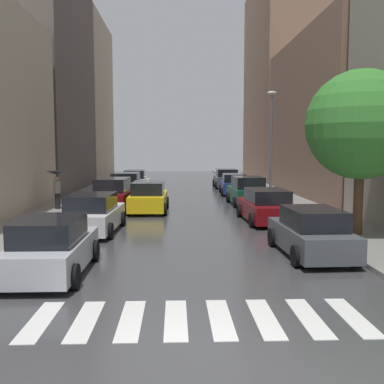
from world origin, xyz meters
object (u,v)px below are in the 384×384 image
at_px(parked_car_left_fourth, 126,187).
at_px(parked_car_right_third, 247,192).
at_px(parked_car_left_second, 93,214).
at_px(pedestrian_foreground, 57,180).
at_px(parked_car_left_nearest, 52,248).
at_px(parked_car_right_nearest, 311,233).
at_px(parked_car_left_fifth, 135,181).
at_px(lamp_post_right, 271,138).
at_px(parked_car_right_fourth, 234,185).
at_px(parked_car_left_third, 113,195).
at_px(taxi_midroad, 149,198).
at_px(street_tree_right, 361,125).
at_px(parked_car_right_fifth, 226,179).
at_px(parked_car_right_second, 266,206).

xyz_separation_m(parked_car_left_fourth, parked_car_right_third, (7.65, -3.51, -0.03)).
distance_m(parked_car_left_second, pedestrian_foreground, 6.97).
height_order(parked_car_left_nearest, parked_car_right_nearest, parked_car_left_nearest).
relative_size(parked_car_left_fifth, pedestrian_foreground, 2.19).
bearing_deg(lamp_post_right, parked_car_left_fifth, 136.72).
height_order(parked_car_left_fourth, parked_car_right_fourth, parked_car_left_fourth).
distance_m(parked_car_left_third, taxi_midroad, 2.07).
distance_m(parked_car_right_nearest, street_tree_right, 5.24).
distance_m(parked_car_right_fifth, lamp_post_right, 11.40).
distance_m(parked_car_left_nearest, lamp_post_right, 18.96).
distance_m(parked_car_left_nearest, parked_car_left_second, 6.20).
height_order(parked_car_left_second, lamp_post_right, lamp_post_right).
bearing_deg(parked_car_right_third, parked_car_left_nearest, 150.31).
relative_size(parked_car_left_fifth, street_tree_right, 0.72).
relative_size(parked_car_left_second, lamp_post_right, 0.67).
relative_size(parked_car_right_third, pedestrian_foreground, 2.04).
relative_size(parked_car_left_fourth, pedestrian_foreground, 2.08).
relative_size(pedestrian_foreground, lamp_post_right, 0.30).
bearing_deg(parked_car_left_nearest, parked_car_right_third, -27.34).
distance_m(street_tree_right, lamp_post_right, 11.49).
distance_m(parked_car_left_fifth, street_tree_right, 22.99).
distance_m(parked_car_left_second, parked_car_right_third, 11.56).
height_order(pedestrian_foreground, lamp_post_right, lamp_post_right).
distance_m(parked_car_left_nearest, taxi_midroad, 12.36).
relative_size(parked_car_left_second, parked_car_right_fifth, 1.12).
xyz_separation_m(parked_car_right_fourth, lamp_post_right, (1.67, -4.96, 3.36)).
bearing_deg(street_tree_right, parked_car_left_third, 141.99).
xyz_separation_m(parked_car_left_nearest, taxi_midroad, (1.90, 12.21, 0.03)).
height_order(parked_car_left_third, lamp_post_right, lamp_post_right).
bearing_deg(parked_car_right_third, parked_car_left_fourth, 63.11).
bearing_deg(parked_car_right_nearest, street_tree_right, -45.23).
relative_size(parked_car_left_nearest, parked_car_right_nearest, 1.00).
bearing_deg(pedestrian_foreground, parked_car_left_nearest, -177.31).
height_order(parked_car_left_second, parked_car_right_nearest, parked_car_left_second).
height_order(parked_car_left_second, parked_car_left_fifth, parked_car_left_fifth).
xyz_separation_m(parked_car_left_nearest, parked_car_left_third, (-0.08, 12.82, 0.09)).
distance_m(parked_car_right_fourth, lamp_post_right, 6.22).
bearing_deg(parked_car_left_fifth, lamp_post_right, -134.78).
height_order(parked_car_left_fifth, parked_car_right_nearest, parked_car_left_fifth).
bearing_deg(parked_car_right_second, street_tree_right, -146.73).
height_order(parked_car_left_fourth, parked_car_right_nearest, parked_car_left_fourth).
distance_m(parked_car_left_third, parked_car_right_fifth, 16.14).
bearing_deg(parked_car_left_second, parked_car_left_fourth, 2.35).
xyz_separation_m(parked_car_left_second, taxi_midroad, (1.92, 6.01, 0.02)).
relative_size(parked_car_left_third, parked_car_right_nearest, 1.10).
height_order(parked_car_right_second, lamp_post_right, lamp_post_right).
bearing_deg(parked_car_left_nearest, parked_car_right_nearest, -76.12).
distance_m(parked_car_left_third, parked_car_right_nearest, 13.42).
distance_m(parked_car_right_nearest, taxi_midroad, 11.84).
bearing_deg(parked_car_left_third, pedestrian_foreground, 100.52).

